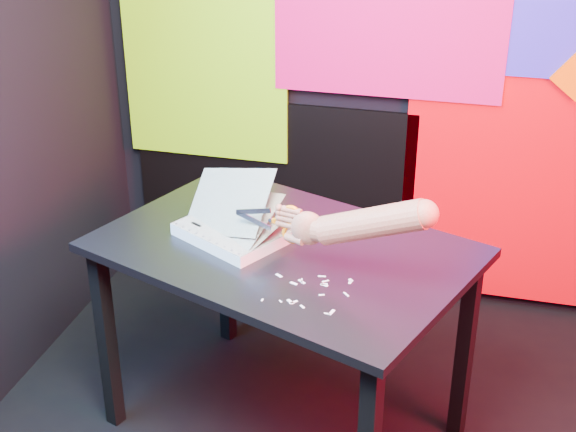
# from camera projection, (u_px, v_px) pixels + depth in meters

# --- Properties ---
(room) EXTENTS (3.01, 3.01, 2.71)m
(room) POSITION_uv_depth(u_px,v_px,m) (409.00, 125.00, 1.87)
(room) COLOR black
(room) RESTS_ON ground
(backdrop) EXTENTS (2.88, 0.05, 2.08)m
(backdrop) POSITION_uv_depth(u_px,v_px,m) (460.00, 100.00, 3.30)
(backdrop) COLOR red
(backdrop) RESTS_ON ground
(work_table) EXTENTS (1.37, 1.14, 0.75)m
(work_table) POSITION_uv_depth(u_px,v_px,m) (284.00, 271.00, 2.64)
(work_table) COLOR black
(work_table) RESTS_ON ground
(printout_stack) EXTENTS (0.41, 0.38, 0.26)m
(printout_stack) POSITION_uv_depth(u_px,v_px,m) (232.00, 230.00, 2.64)
(printout_stack) COLOR silver
(printout_stack) RESTS_ON work_table
(scissors) EXTENTS (0.23, 0.06, 0.13)m
(scissors) POSITION_uv_depth(u_px,v_px,m) (287.00, 224.00, 2.44)
(scissors) COLOR #A5A6B0
(scissors) RESTS_ON printout_stack
(hand_forearm) EXTENTS (0.48, 0.16, 0.22)m
(hand_forearm) POSITION_uv_depth(u_px,v_px,m) (361.00, 223.00, 2.32)
(hand_forearm) COLOR #A16F50
(hand_forearm) RESTS_ON work_table
(paper_clippings) EXTENTS (0.24, 0.21, 0.00)m
(paper_clippings) POSITION_uv_depth(u_px,v_px,m) (313.00, 290.00, 2.35)
(paper_clippings) COLOR white
(paper_clippings) RESTS_ON work_table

